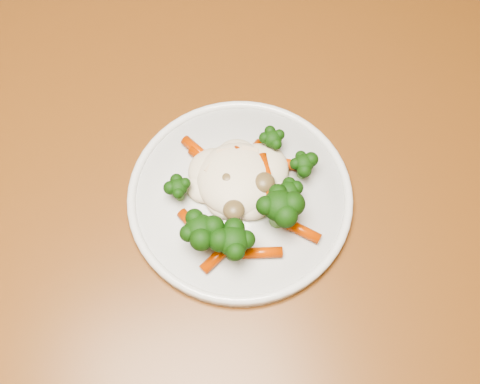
{
  "coord_description": "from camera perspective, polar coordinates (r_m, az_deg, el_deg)",
  "views": [
    {
      "loc": [
        -0.06,
        -0.42,
        1.37
      ],
      "look_at": [
        -0.0,
        -0.13,
        0.77
      ],
      "focal_mm": 45.0,
      "sensor_mm": 36.0,
      "label": 1
    }
  ],
  "objects": [
    {
      "name": "plate",
      "position": [
        0.68,
        -0.0,
        -0.52
      ],
      "size": [
        0.25,
        0.25,
        0.01
      ],
      "primitive_type": "cylinder",
      "color": "silver",
      "rests_on": "dining_table"
    },
    {
      "name": "dining_table",
      "position": [
        0.77,
        3.19,
        -2.96
      ],
      "size": [
        1.53,
        1.28,
        0.75
      ],
      "rotation": [
        0.0,
        0.0,
        -0.37
      ],
      "color": "brown",
      "rests_on": "ground"
    },
    {
      "name": "meal",
      "position": [
        0.65,
        0.3,
        -0.38
      ],
      "size": [
        0.18,
        0.18,
        0.05
      ],
      "color": "beige",
      "rests_on": "plate"
    }
  ]
}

